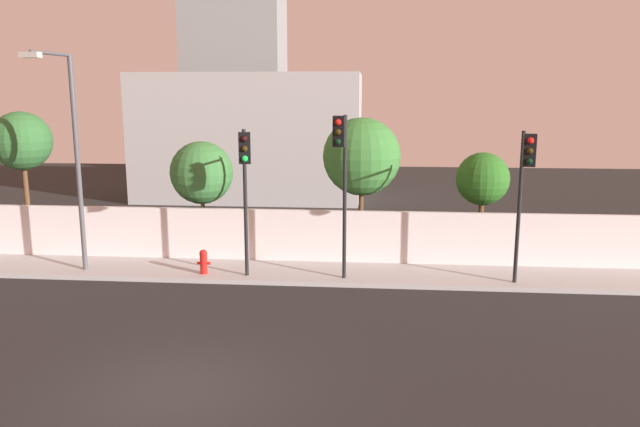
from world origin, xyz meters
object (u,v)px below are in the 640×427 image
street_lamp_curbside (71,146)px  roadside_tree_leftmost (22,142)px  traffic_light_left (525,176)px  traffic_light_center (245,173)px  roadside_tree_rightmost (483,179)px  fire_hydrant (204,261)px  roadside_tree_midleft (202,173)px  traffic_light_right (342,163)px  roadside_tree_midright (362,157)px

street_lamp_curbside → roadside_tree_leftmost: size_ratio=1.32×
traffic_light_left → traffic_light_center: bearing=-179.9°
roadside_tree_leftmost → street_lamp_curbside: bearing=-41.3°
traffic_light_center → roadside_tree_rightmost: traffic_light_center is taller
traffic_light_left → fire_hydrant: traffic_light_left is taller
roadside_tree_midleft → roadside_tree_rightmost: 10.06m
traffic_light_right → roadside_tree_rightmost: traffic_light_right is taller
roadside_tree_midright → roadside_tree_rightmost: size_ratio=1.31×
traffic_light_right → roadside_tree_midright: (0.52, 3.45, -0.14)m
traffic_light_center → roadside_tree_leftmost: 9.97m
traffic_light_right → roadside_tree_leftmost: roadside_tree_leftmost is taller
roadside_tree_midleft → roadside_tree_midright: bearing=0.0°
traffic_light_left → roadside_tree_rightmost: (-0.50, 3.79, -0.62)m
traffic_light_center → roadside_tree_midright: 5.10m
roadside_tree_rightmost → roadside_tree_midright: bearing=180.0°
roadside_tree_midleft → traffic_light_center: bearing=-57.6°
roadside_tree_midright → fire_hydrant: bearing=-149.7°
roadside_tree_leftmost → roadside_tree_midleft: size_ratio=1.25×
traffic_light_center → street_lamp_curbside: size_ratio=0.67×
fire_hydrant → roadside_tree_rightmost: roadside_tree_rightmost is taller
street_lamp_curbside → roadside_tree_leftmost: street_lamp_curbside is taller
traffic_light_left → street_lamp_curbside: bearing=176.9°
roadside_tree_leftmost → roadside_tree_rightmost: 16.87m
fire_hydrant → roadside_tree_midright: size_ratio=0.16×
traffic_light_center → street_lamp_curbside: 5.81m
roadside_tree_midright → roadside_tree_rightmost: (4.24, 0.00, -0.76)m
street_lamp_curbside → roadside_tree_midleft: bearing=42.8°
traffic_light_center → traffic_light_left: bearing=0.1°
traffic_light_left → traffic_light_right: (-5.27, 0.35, 0.27)m
traffic_light_right → roadside_tree_rightmost: (4.76, 3.45, -0.90)m
street_lamp_curbside → fire_hydrant: (4.10, 0.12, -3.69)m
traffic_light_right → roadside_tree_midright: bearing=81.4°
street_lamp_curbside → fire_hydrant: bearing=1.7°
traffic_light_center → traffic_light_right: size_ratio=0.91×
traffic_light_center → roadside_tree_midright: (3.39, 3.82, 0.12)m
fire_hydrant → roadside_tree_midleft: 3.93m
traffic_light_right → roadside_tree_midleft: 6.36m
traffic_light_center → roadside_tree_midright: size_ratio=0.92×
traffic_light_left → roadside_tree_midleft: traffic_light_left is taller
fire_hydrant → roadside_tree_leftmost: (-7.57, 2.93, 3.58)m
street_lamp_curbside → roadside_tree_leftmost: (-3.47, 3.05, -0.11)m
roadside_tree_rightmost → fire_hydrant: bearing=-162.4°
fire_hydrant → roadside_tree_midright: bearing=30.3°
roadside_tree_midleft → roadside_tree_rightmost: roadside_tree_midleft is taller
traffic_light_right → roadside_tree_rightmost: size_ratio=1.31×
traffic_light_center → traffic_light_right: bearing=7.3°
fire_hydrant → roadside_tree_midleft: (-0.81, 2.93, 2.49)m
traffic_light_center → roadside_tree_leftmost: roadside_tree_leftmost is taller
traffic_light_right → traffic_light_center: bearing=-172.7°
traffic_light_left → traffic_light_center: (-8.13, -0.02, 0.01)m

